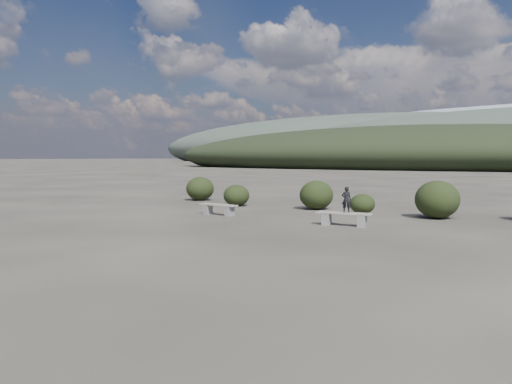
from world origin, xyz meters
The scene contains 9 objects.
ground centered at (0.00, 0.00, 0.00)m, with size 1200.00×1200.00×0.00m, color #2B2822.
bench_left centered at (-2.64, 4.76, 0.27)m, with size 1.77×0.48×0.44m.
bench_right centered at (2.78, 4.69, 0.28)m, with size 1.87×0.64×0.46m.
seated_person centered at (2.85, 4.70, 0.89)m, with size 0.31×0.21×0.86m, color black.
shrub_a centered at (-4.26, 8.13, 0.50)m, with size 1.23×1.23×1.01m, color black.
shrub_b centered at (-0.45, 8.89, 0.63)m, with size 1.48×1.48×1.27m, color black.
shrub_c centered at (1.90, 8.37, 0.41)m, with size 1.02×1.02×0.82m, color black.
shrub_d centered at (4.79, 8.55, 0.71)m, with size 1.63×1.63×1.43m, color black.
shrub_f centered at (-7.70, 9.52, 0.63)m, with size 1.48×1.48×1.25m, color black.
Camera 1 is at (9.68, -10.62, 2.30)m, focal length 35.00 mm.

